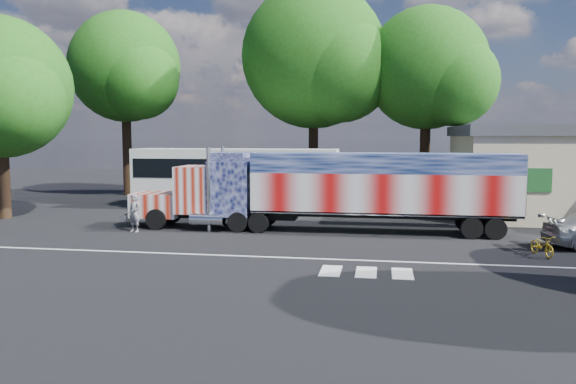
% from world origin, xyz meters
% --- Properties ---
extents(ground, '(100.00, 100.00, 0.00)m').
position_xyz_m(ground, '(0.00, 0.00, 0.00)').
color(ground, black).
extents(lane_markings, '(30.00, 2.67, 0.01)m').
position_xyz_m(lane_markings, '(1.71, -3.77, 0.01)').
color(lane_markings, silver).
rests_on(lane_markings, ground).
extents(semi_truck, '(19.06, 3.01, 4.06)m').
position_xyz_m(semi_truck, '(2.15, 3.36, 2.09)').
color(semi_truck, black).
rests_on(semi_truck, ground).
extents(coach_bus, '(13.03, 3.03, 3.79)m').
position_xyz_m(coach_bus, '(-4.74, 11.01, 1.96)').
color(coach_bus, silver).
rests_on(coach_bus, ground).
extents(woman, '(0.76, 0.61, 1.81)m').
position_xyz_m(woman, '(-7.23, 1.50, 0.91)').
color(woman, slate).
rests_on(woman, ground).
extents(bicycle, '(0.94, 1.62, 0.81)m').
position_xyz_m(bicycle, '(10.59, -1.00, 0.40)').
color(bicycle, gold).
rests_on(bicycle, ground).
extents(tree_w_a, '(8.20, 7.81, 11.17)m').
position_xyz_m(tree_w_a, '(-16.26, 4.51, 7.22)').
color(tree_w_a, black).
rests_on(tree_w_a, ground).
extents(tree_n_mid, '(10.94, 10.42, 15.56)m').
position_xyz_m(tree_n_mid, '(-0.37, 17.41, 10.28)').
color(tree_n_mid, black).
rests_on(tree_n_mid, ground).
extents(tree_ne_a, '(8.76, 8.34, 13.39)m').
position_xyz_m(tree_ne_a, '(7.50, 16.30, 9.15)').
color(tree_ne_a, black).
rests_on(tree_ne_a, ground).
extents(tree_nw_a, '(8.85, 8.43, 14.10)m').
position_xyz_m(tree_nw_a, '(-15.00, 17.41, 9.82)').
color(tree_nw_a, black).
rests_on(tree_nw_a, ground).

